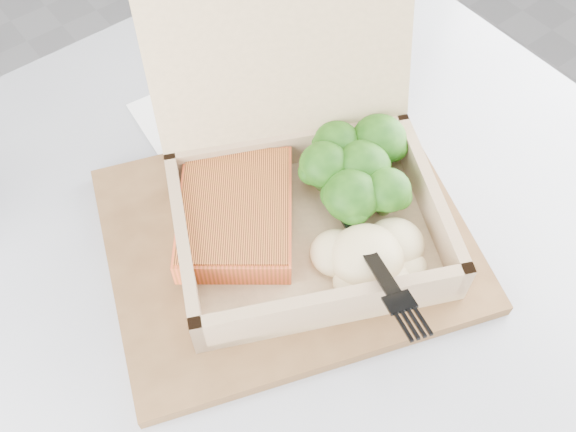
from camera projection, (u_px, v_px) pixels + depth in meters
floor at (353, 112)px, 1.67m from camera, size 4.00×4.00×0.00m
cafe_table at (286, 392)px, 0.70m from camera, size 0.83×0.83×0.74m
serving_tray at (287, 238)px, 0.57m from camera, size 0.38×0.34×0.01m
takeout_container at (300, 168)px, 0.54m from camera, size 0.30×0.30×0.21m
salmon_fillet at (236, 212)px, 0.55m from camera, size 0.15×0.16×0.03m
broccoli_pile at (362, 172)px, 0.57m from camera, size 0.12×0.12×0.04m
mashed_potatoes at (367, 256)px, 0.52m from camera, size 0.10×0.09×0.03m
plastic_fork at (356, 229)px, 0.52m from camera, size 0.07×0.15×0.03m
receipt at (190, 135)px, 0.65m from camera, size 0.09×0.15×0.00m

